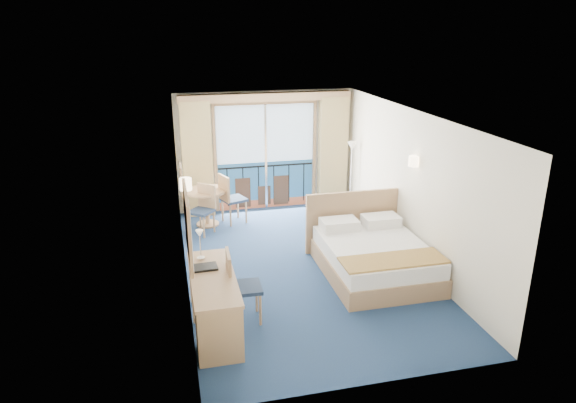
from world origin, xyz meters
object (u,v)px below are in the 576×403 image
at_px(bed, 373,255).
at_px(armchair, 355,213).
at_px(desk, 218,318).
at_px(table_chair_a, 230,196).
at_px(round_table, 207,198).
at_px(table_chair_b, 204,206).
at_px(desk_chair, 238,282).
at_px(floor_lamp, 351,159).
at_px(nightstand, 376,226).

distance_m(bed, armchair, 2.01).
xyz_separation_m(desk, table_chair_a, (0.74, 4.49, 0.16)).
relative_size(round_table, table_chair_b, 0.86).
distance_m(armchair, desk_chair, 4.11).
distance_m(table_chair_a, table_chair_b, 0.70).
xyz_separation_m(floor_lamp, desk_chair, (-3.14, -4.01, -0.62)).
bearing_deg(desk_chair, floor_lamp, -36.12).
bearing_deg(nightstand, desk_chair, -142.81).
xyz_separation_m(bed, armchair, (0.40, 1.97, 0.02)).
height_order(nightstand, table_chair_b, table_chair_b).
xyz_separation_m(armchair, desk, (-3.23, -3.55, 0.11)).
height_order(armchair, floor_lamp, floor_lamp).
bearing_deg(table_chair_b, desk, -50.92).
bearing_deg(round_table, floor_lamp, 2.07).
xyz_separation_m(nightstand, armchair, (-0.24, 0.58, 0.09)).
xyz_separation_m(nightstand, table_chair_a, (-2.73, 1.53, 0.35)).
bearing_deg(table_chair_b, desk_chair, -45.36).
height_order(desk, desk_chair, desk_chair).
bearing_deg(table_chair_b, bed, -2.20).
height_order(armchair, desk, desk).
bearing_deg(desk, armchair, 47.70).
height_order(nightstand, round_table, round_table).
bearing_deg(desk_chair, round_table, 3.65).
bearing_deg(desk, nightstand, 40.55).
bearing_deg(desk_chair, table_chair_b, 5.33).
bearing_deg(armchair, round_table, -60.12).
height_order(nightstand, armchair, armchair).
relative_size(floor_lamp, table_chair_b, 1.61).
relative_size(armchair, round_table, 0.88).
bearing_deg(nightstand, table_chair_a, 150.77).
xyz_separation_m(desk, desk_chair, (0.36, 0.61, 0.15)).
height_order(bed, round_table, bed).
bearing_deg(floor_lamp, table_chair_a, -177.32).
bearing_deg(nightstand, floor_lamp, 88.72).
relative_size(desk_chair, table_chair_a, 1.00).
distance_m(nightstand, floor_lamp, 1.92).
bearing_deg(desk_chair, armchair, -42.37).
bearing_deg(bed, desk_chair, -158.54).
relative_size(floor_lamp, desk_chair, 1.49).
relative_size(nightstand, table_chair_a, 0.48).
bearing_deg(round_table, nightstand, -25.54).
xyz_separation_m(armchair, round_table, (-2.98, 0.96, 0.24)).
bearing_deg(round_table, table_chair_a, -1.38).
bearing_deg(armchair, floor_lamp, -146.72).
distance_m(floor_lamp, table_chair_b, 3.45).
relative_size(round_table, table_chair_a, 0.80).
bearing_deg(desk, bed, 29.21).
distance_m(round_table, table_chair_b, 0.41).
distance_m(desk_chair, table_chair_b, 3.50).
xyz_separation_m(bed, floor_lamp, (0.68, 3.05, 0.90)).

